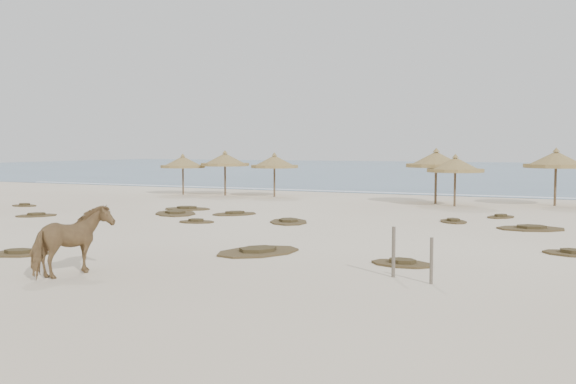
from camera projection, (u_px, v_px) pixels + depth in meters
name	position (u px, v px, depth m)	size (l,w,h in m)	color
ground	(214.00, 246.00, 20.82)	(160.00, 160.00, 0.00)	beige
ocean	(500.00, 170.00, 88.59)	(200.00, 100.00, 0.01)	navy
foam_line	(412.00, 194.00, 44.31)	(70.00, 0.60, 0.01)	white
palapa_0	(183.00, 163.00, 43.38)	(3.95, 3.95, 2.80)	brown
palapa_1	(225.00, 160.00, 42.70)	(3.89, 3.89, 3.02)	brown
palapa_2	(274.00, 162.00, 41.44)	(3.99, 3.99, 2.89)	brown
palapa_3	(436.00, 160.00, 36.33)	(4.18, 4.18, 3.19)	brown
palapa_4	(455.00, 166.00, 34.70)	(3.56, 3.56, 2.87)	brown
palapa_5	(556.00, 160.00, 35.00)	(4.22, 4.22, 3.21)	brown
horse	(72.00, 241.00, 16.00)	(0.94, 2.06, 1.74)	olive
fence_post_near	(431.00, 261.00, 15.05)	(0.08, 0.08, 1.10)	#64594B
fence_post_far	(394.00, 252.00, 15.83)	(0.09, 0.09, 1.26)	#64594B
scrub_0	(36.00, 215.00, 29.89)	(2.12, 2.20, 0.16)	#503F23
scrub_1	(176.00, 213.00, 30.86)	(3.36, 3.49, 0.16)	#503F23
scrub_2	(196.00, 221.00, 27.39)	(1.75, 1.34, 0.16)	#503F23
scrub_3	(289.00, 221.00, 27.38)	(2.52, 2.91, 0.16)	#503F23
scrub_4	(573.00, 253.00, 19.19)	(1.92, 1.40, 0.16)	#503F23
scrub_5	(531.00, 228.00, 25.09)	(3.06, 2.50, 0.16)	#503F23
scrub_6	(187.00, 208.00, 33.14)	(2.72, 2.08, 0.16)	#503F23
scrub_7	(453.00, 221.00, 27.50)	(1.71, 1.97, 0.16)	#503F23
scrub_8	(24.00, 205.00, 34.97)	(1.52, 1.01, 0.16)	#503F23
scrub_9	(258.00, 251.00, 19.54)	(2.91, 3.35, 0.16)	#503F23
scrub_10	(501.00, 217.00, 29.27)	(1.60, 1.82, 0.16)	#503F23
scrub_11	(19.00, 253.00, 19.20)	(2.18, 1.85, 0.16)	#503F23
scrub_12	(402.00, 263.00, 17.53)	(1.84, 1.28, 0.16)	#503F23
scrub_13	(235.00, 214.00, 30.60)	(2.47, 2.60, 0.16)	#503F23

